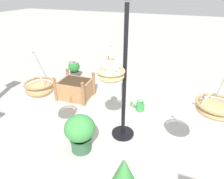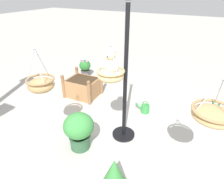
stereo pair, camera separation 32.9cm
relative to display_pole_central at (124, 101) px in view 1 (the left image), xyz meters
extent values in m
plane|color=#ADAAA3|center=(0.16, 0.16, -0.77)|extent=(40.00, 40.00, 0.00)
cylinder|color=black|center=(0.00, 0.00, 0.44)|extent=(0.07, 0.07, 2.42)
cylinder|color=black|center=(0.00, 0.00, -0.75)|extent=(0.44, 0.44, 0.04)
ellipsoid|color=tan|center=(0.15, 0.25, 0.58)|extent=(0.42, 0.42, 0.18)
torus|color=tan|center=(0.15, 0.25, 0.66)|extent=(0.45, 0.45, 0.04)
ellipsoid|color=silver|center=(0.15, 0.25, 0.60)|extent=(0.37, 0.37, 0.15)
cylinder|color=#B7B7BC|center=(0.23, 0.30, 0.87)|extent=(0.18, 0.11, 0.42)
cylinder|color=#B7B7BC|center=(0.07, 0.30, 0.87)|extent=(0.18, 0.11, 0.42)
cylinder|color=#B7B7BC|center=(0.15, 0.15, 0.87)|extent=(0.01, 0.21, 0.42)
torus|color=#B7B7BC|center=(0.15, 0.25, 1.08)|extent=(0.06, 0.06, 0.01)
ellipsoid|color=beige|center=(0.15, 0.26, 0.74)|extent=(0.22, 0.19, 0.26)
sphere|color=beige|center=(0.15, 0.26, 0.94)|extent=(0.19, 0.19, 0.17)
ellipsoid|color=beige|center=(0.15, 0.32, 0.93)|extent=(0.08, 0.07, 0.05)
sphere|color=black|center=(0.15, 0.35, 0.93)|extent=(0.02, 0.02, 0.02)
sphere|color=beige|center=(0.09, 0.26, 1.01)|extent=(0.06, 0.06, 0.06)
sphere|color=beige|center=(0.21, 0.26, 1.01)|extent=(0.06, 0.06, 0.06)
ellipsoid|color=beige|center=(0.03, 0.29, 0.77)|extent=(0.07, 0.13, 0.17)
ellipsoid|color=beige|center=(0.27, 0.29, 0.77)|extent=(0.07, 0.13, 0.17)
ellipsoid|color=beige|center=(0.09, 0.35, 0.64)|extent=(0.08, 0.15, 0.08)
ellipsoid|color=beige|center=(0.21, 0.35, 0.64)|extent=(0.08, 0.15, 0.08)
ellipsoid|color=tan|center=(-1.38, 0.54, 0.49)|extent=(0.50, 0.50, 0.16)
torus|color=#97794E|center=(-1.38, 0.54, 0.56)|extent=(0.52, 0.52, 0.04)
cylinder|color=#B7B7BC|center=(-1.28, 0.59, 0.77)|extent=(0.21, 0.13, 0.42)
cylinder|color=#B7B7BC|center=(-1.38, 0.42, 0.77)|extent=(0.01, 0.24, 0.42)
ellipsoid|color=#A37F51|center=(1.09, 0.85, 0.46)|extent=(0.42, 0.42, 0.22)
torus|color=olive|center=(1.09, 0.85, 0.56)|extent=(0.45, 0.45, 0.04)
cylinder|color=#B7B7BC|center=(1.17, 0.89, 0.81)|extent=(0.18, 0.11, 0.50)
cylinder|color=#B7B7BC|center=(1.01, 0.89, 0.81)|extent=(0.18, 0.11, 0.50)
cylinder|color=#B7B7BC|center=(1.09, 0.75, 0.81)|extent=(0.01, 0.20, 0.50)
torus|color=#B7B7BC|center=(1.09, 0.85, 1.06)|extent=(0.06, 0.06, 0.01)
cube|color=#9E7047|center=(1.64, -0.96, -0.53)|extent=(0.80, 0.67, 0.48)
cube|color=#382819|center=(1.64, -0.96, -0.33)|extent=(0.71, 0.59, 0.06)
cylinder|color=brown|center=(1.24, -0.65, -0.48)|extent=(0.08, 0.08, 0.58)
cylinder|color=brown|center=(2.01, -0.62, -0.48)|extent=(0.08, 0.08, 0.58)
cylinder|color=brown|center=(1.26, -1.29, -0.48)|extent=(0.08, 0.08, 0.58)
cylinder|color=brown|center=(2.04, -1.26, -0.48)|extent=(0.08, 0.08, 0.58)
sphere|color=brown|center=(1.24, -0.65, -0.16)|extent=(0.09, 0.09, 0.09)
sphere|color=brown|center=(2.01, -0.62, -0.16)|extent=(0.09, 0.09, 0.09)
sphere|color=brown|center=(1.26, -1.29, -0.16)|extent=(0.09, 0.09, 0.09)
sphere|color=brown|center=(2.04, -1.26, -0.16)|extent=(0.09, 0.09, 0.09)
cone|color=#38843D|center=(-0.41, 1.21, -0.34)|extent=(0.39, 0.39, 0.51)
cylinder|color=#4C4C51|center=(2.33, -2.06, -0.67)|extent=(0.28, 0.28, 0.20)
torus|color=#444449|center=(2.33, -2.06, -0.58)|extent=(0.31, 0.31, 0.03)
cylinder|color=#382819|center=(2.33, -2.06, -0.59)|extent=(0.25, 0.25, 0.03)
ellipsoid|color=#28702D|center=(2.33, -2.06, -0.40)|extent=(0.36, 0.36, 0.35)
sphere|color=#D166B7|center=(2.45, -2.02, -0.25)|extent=(0.06, 0.06, 0.06)
sphere|color=#D166B7|center=(2.34, -1.97, -0.26)|extent=(0.07, 0.07, 0.07)
sphere|color=#D166B7|center=(2.23, -2.03, -0.25)|extent=(0.07, 0.07, 0.07)
cylinder|color=#BC6042|center=(-1.55, -1.51, -0.69)|extent=(0.26, 0.26, 0.17)
torus|color=#A9573B|center=(-1.55, -1.51, -0.62)|extent=(0.29, 0.29, 0.03)
cylinder|color=#382819|center=(-1.55, -1.51, -0.62)|extent=(0.23, 0.23, 0.03)
ellipsoid|color=#1E5B28|center=(-1.44, -1.52, -0.53)|extent=(0.23, 0.06, 0.15)
ellipsoid|color=#1E5B28|center=(-1.51, -1.41, -0.53)|extent=(0.13, 0.24, 0.13)
ellipsoid|color=#1E5B28|center=(-1.58, -1.43, -0.54)|extent=(0.13, 0.22, 0.18)
ellipsoid|color=#1E5B28|center=(-1.65, -1.53, -0.53)|extent=(0.24, 0.09, 0.14)
ellipsoid|color=#1E5B28|center=(-1.59, -1.61, -0.53)|extent=(0.13, 0.23, 0.15)
ellipsoid|color=#1E5B28|center=(-1.50, -1.60, -0.54)|extent=(0.14, 0.22, 0.17)
cylinder|color=#2D5638|center=(0.57, 0.66, -0.64)|extent=(0.35, 0.35, 0.26)
torus|color=#294E32|center=(0.57, 0.66, -0.53)|extent=(0.39, 0.39, 0.03)
cylinder|color=#382819|center=(0.57, 0.66, -0.53)|extent=(0.31, 0.31, 0.03)
ellipsoid|color=#38843D|center=(0.57, 0.66, -0.29)|extent=(0.54, 0.54, 0.45)
cylinder|color=#338C3F|center=(-0.11, -0.96, -0.68)|extent=(0.20, 0.20, 0.18)
cylinder|color=#338C3F|center=(0.03, -0.96, -0.67)|extent=(0.17, 0.04, 0.14)
sphere|color=#287033|center=(0.11, -0.96, -0.61)|extent=(0.06, 0.06, 0.06)
torus|color=#338C3F|center=(-0.11, -0.96, -0.55)|extent=(0.16, 0.02, 0.16)
camera|label=1|loc=(-0.90, 2.91, 1.84)|focal=31.26mm
camera|label=2|loc=(-1.20, 2.78, 1.84)|focal=31.26mm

